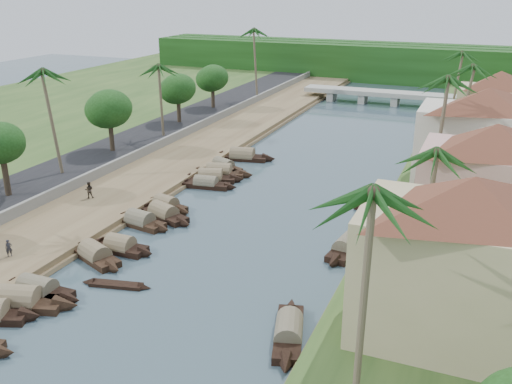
% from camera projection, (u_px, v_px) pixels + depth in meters
% --- Properties ---
extents(ground, '(220.00, 220.00, 0.00)m').
position_uv_depth(ground, '(194.00, 279.00, 43.62)').
color(ground, '#3C505A').
rests_on(ground, ground).
extents(left_bank, '(10.00, 180.00, 0.80)m').
position_uv_depth(left_bank, '(155.00, 173.00, 66.55)').
color(left_bank, brown).
rests_on(left_bank, ground).
extents(right_bank, '(16.00, 180.00, 1.20)m').
position_uv_depth(right_bank, '(472.00, 215.00, 53.90)').
color(right_bank, '#2A481C').
rests_on(right_bank, ground).
extents(road, '(8.00, 180.00, 1.40)m').
position_uv_depth(road, '(95.00, 162.00, 69.50)').
color(road, black).
rests_on(road, ground).
extents(retaining_wall, '(0.40, 180.00, 1.10)m').
position_uv_depth(retaining_wall, '(124.00, 161.00, 67.73)').
color(retaining_wall, slate).
rests_on(retaining_wall, left_bank).
extents(treeline, '(120.00, 14.00, 8.00)m').
position_uv_depth(treeline, '(404.00, 63.00, 128.82)').
color(treeline, '#15370F').
rests_on(treeline, ground).
extents(bridge, '(28.00, 4.00, 2.40)m').
position_uv_depth(bridge, '(379.00, 94.00, 105.36)').
color(bridge, '#9A9B91').
rests_on(bridge, ground).
extents(building_near, '(14.85, 14.85, 10.20)m').
position_uv_depth(building_near, '(464.00, 259.00, 32.84)').
color(building_near, tan).
rests_on(building_near, right_bank).
extents(building_mid, '(14.11, 14.11, 9.70)m').
position_uv_depth(building_mid, '(490.00, 181.00, 46.42)').
color(building_mid, '#CC9990').
rests_on(building_mid, right_bank).
extents(building_far, '(15.59, 15.59, 10.20)m').
position_uv_depth(building_far, '(484.00, 136.00, 58.81)').
color(building_far, beige).
rests_on(building_far, right_bank).
extents(building_distant, '(12.62, 12.62, 9.20)m').
position_uv_depth(building_distant, '(497.00, 105.00, 75.95)').
color(building_distant, tan).
rests_on(building_distant, right_bank).
extents(sampan_2, '(9.19, 4.31, 2.36)m').
position_uv_depth(sampan_2, '(18.00, 301.00, 39.80)').
color(sampan_2, black).
rests_on(sampan_2, ground).
extents(sampan_3, '(7.67, 1.85, 2.08)m').
position_uv_depth(sampan_3, '(38.00, 290.00, 41.28)').
color(sampan_3, black).
rests_on(sampan_3, ground).
extents(sampan_4, '(7.43, 4.37, 2.12)m').
position_uv_depth(sampan_4, '(95.00, 255.00, 46.49)').
color(sampan_4, black).
rests_on(sampan_4, ground).
extents(sampan_5, '(6.52, 1.86, 2.11)m').
position_uv_depth(sampan_5, '(120.00, 247.00, 47.96)').
color(sampan_5, black).
rests_on(sampan_5, ground).
extents(sampan_6, '(7.24, 2.77, 2.13)m').
position_uv_depth(sampan_6, '(140.00, 221.00, 53.00)').
color(sampan_6, black).
rests_on(sampan_6, ground).
extents(sampan_7, '(7.93, 4.24, 2.11)m').
position_uv_depth(sampan_7, '(164.00, 214.00, 54.78)').
color(sampan_7, black).
rests_on(sampan_7, ground).
extents(sampan_8, '(6.63, 3.10, 2.03)m').
position_uv_depth(sampan_8, '(166.00, 205.00, 56.83)').
color(sampan_8, black).
rests_on(sampan_8, ground).
extents(sampan_9, '(7.42, 2.41, 1.89)m').
position_uv_depth(sampan_9, '(206.00, 184.00, 62.80)').
color(sampan_9, black).
rests_on(sampan_9, ground).
extents(sampan_10, '(8.48, 3.43, 2.28)m').
position_uv_depth(sampan_10, '(219.00, 173.00, 66.52)').
color(sampan_10, black).
rests_on(sampan_10, ground).
extents(sampan_11, '(7.94, 4.19, 2.24)m').
position_uv_depth(sampan_11, '(211.00, 178.00, 64.71)').
color(sampan_11, black).
rests_on(sampan_11, ground).
extents(sampan_12, '(7.49, 4.41, 1.86)m').
position_uv_depth(sampan_12, '(223.00, 166.00, 68.97)').
color(sampan_12, black).
rests_on(sampan_12, ground).
extents(sampan_13, '(9.00, 3.43, 2.39)m').
position_uv_depth(sampan_13, '(242.00, 156.00, 72.62)').
color(sampan_13, black).
rests_on(sampan_13, ground).
extents(sampan_14, '(3.83, 8.53, 2.06)m').
position_uv_depth(sampan_14, '(289.00, 332.00, 36.34)').
color(sampan_14, black).
rests_on(sampan_14, ground).
extents(sampan_15, '(2.63, 8.00, 2.12)m').
position_uv_depth(sampan_15, '(347.00, 247.00, 47.92)').
color(sampan_15, black).
rests_on(sampan_15, ground).
extents(sampan_16, '(2.02, 7.14, 1.78)m').
position_uv_depth(sampan_16, '(369.00, 199.00, 58.48)').
color(sampan_16, black).
rests_on(sampan_16, ground).
extents(canoe_1, '(5.60, 2.08, 0.90)m').
position_uv_depth(canoe_1, '(116.00, 285.00, 42.54)').
color(canoe_1, black).
rests_on(canoe_1, ground).
extents(canoe_2, '(5.77, 1.74, 0.83)m').
position_uv_depth(canoe_2, '(220.00, 171.00, 68.18)').
color(canoe_2, black).
rests_on(canoe_2, ground).
extents(palm_0, '(3.20, 3.20, 13.44)m').
position_uv_depth(palm_0, '(370.00, 198.00, 24.22)').
color(palm_0, brown).
rests_on(palm_0, ground).
extents(palm_1, '(3.20, 3.20, 10.69)m').
position_uv_depth(palm_1, '(434.00, 154.00, 39.65)').
color(palm_1, brown).
rests_on(palm_1, ground).
extents(palm_2, '(3.20, 3.20, 13.34)m').
position_uv_depth(palm_2, '(445.00, 81.00, 53.15)').
color(palm_2, brown).
rests_on(palm_2, ground).
extents(palm_3, '(3.20, 3.20, 12.49)m').
position_uv_depth(palm_3, '(466.00, 68.00, 66.61)').
color(palm_3, brown).
rests_on(palm_3, ground).
extents(palm_5, '(3.20, 3.20, 12.75)m').
position_uv_depth(palm_5, '(48.00, 74.00, 59.60)').
color(palm_5, brown).
rests_on(palm_5, ground).
extents(palm_6, '(3.20, 3.20, 11.04)m').
position_uv_depth(palm_6, '(159.00, 67.00, 75.47)').
color(palm_6, brown).
rests_on(palm_6, ground).
extents(palm_7, '(3.20, 3.20, 12.16)m').
position_uv_depth(palm_7, '(458.00, 54.00, 81.68)').
color(palm_7, brown).
rests_on(palm_7, ground).
extents(palm_8, '(3.20, 3.20, 13.59)m').
position_uv_depth(palm_8, '(256.00, 31.00, 100.08)').
color(palm_8, brown).
rests_on(palm_8, ground).
extents(tree_2, '(4.66, 4.66, 7.26)m').
position_uv_depth(tree_2, '(1.00, 144.00, 54.99)').
color(tree_2, '#3F3224').
rests_on(tree_2, ground).
extents(tree_3, '(5.49, 5.49, 7.52)m').
position_uv_depth(tree_3, '(109.00, 110.00, 69.95)').
color(tree_3, '#3F3224').
rests_on(tree_3, ground).
extents(tree_4, '(5.12, 5.12, 7.07)m').
position_uv_depth(tree_4, '(178.00, 90.00, 84.60)').
color(tree_4, '#3F3224').
rests_on(tree_4, ground).
extents(tree_5, '(5.01, 5.01, 6.91)m').
position_uv_depth(tree_5, '(212.00, 79.00, 94.54)').
color(tree_5, '#3F3224').
rests_on(tree_5, ground).
extents(person_near, '(0.59, 0.61, 1.42)m').
position_uv_depth(person_near, '(9.00, 248.00, 45.24)').
color(person_near, '#23242B').
rests_on(person_near, left_bank).
extents(person_far, '(1.04, 0.97, 1.71)m').
position_uv_depth(person_far, '(89.00, 190.00, 57.41)').
color(person_far, '#352D25').
rests_on(person_far, left_bank).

